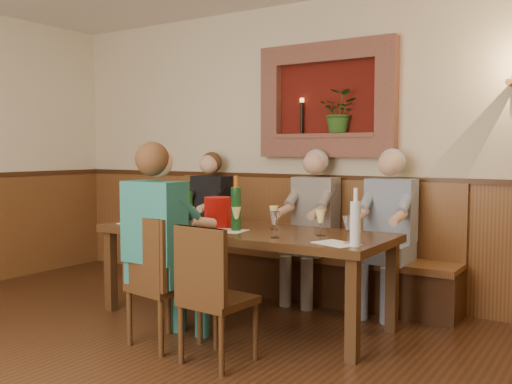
% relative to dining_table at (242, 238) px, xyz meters
% --- Properties ---
extents(room_shell, '(6.04, 6.04, 2.82)m').
position_rel_dining_table_xyz_m(room_shell, '(0.00, -1.85, 1.21)').
color(room_shell, beige).
rests_on(room_shell, ground).
extents(wainscoting, '(6.02, 6.02, 1.15)m').
position_rel_dining_table_xyz_m(wainscoting, '(0.00, -1.85, -0.09)').
color(wainscoting, brown).
rests_on(wainscoting, ground).
extents(wall_niche, '(1.36, 0.30, 1.06)m').
position_rel_dining_table_xyz_m(wall_niche, '(0.24, 1.09, 1.13)').
color(wall_niche, '#4F100B').
rests_on(wall_niche, ground).
extents(dining_table, '(2.40, 0.90, 0.75)m').
position_rel_dining_table_xyz_m(dining_table, '(0.00, 0.00, 0.00)').
color(dining_table, '#392211').
rests_on(dining_table, ground).
extents(bench, '(3.00, 0.45, 1.11)m').
position_rel_dining_table_xyz_m(bench, '(0.00, 0.94, -0.35)').
color(bench, '#381E0F').
rests_on(bench, ground).
extents(chair_near_left, '(0.47, 0.47, 0.93)m').
position_rel_dining_table_xyz_m(chair_near_left, '(-0.14, -0.79, -0.40)').
color(chair_near_left, '#392211').
rests_on(chair_near_left, ground).
extents(chair_near_right, '(0.43, 0.43, 0.91)m').
position_rel_dining_table_xyz_m(chair_near_right, '(0.38, -0.85, -0.41)').
color(chair_near_right, '#392211').
rests_on(chair_near_right, ground).
extents(person_bench_left, '(0.39, 0.48, 1.37)m').
position_rel_dining_table_xyz_m(person_bench_left, '(-1.02, 0.84, -0.11)').
color(person_bench_left, black).
rests_on(person_bench_left, ground).
extents(person_bench_mid, '(0.41, 0.50, 1.39)m').
position_rel_dining_table_xyz_m(person_bench_mid, '(0.19, 0.84, -0.10)').
color(person_bench_mid, '#5A5352').
rests_on(person_bench_mid, ground).
extents(person_bench_right, '(0.41, 0.50, 1.40)m').
position_rel_dining_table_xyz_m(person_bench_right, '(0.90, 0.84, -0.10)').
color(person_bench_right, navy).
rests_on(person_bench_right, ground).
extents(person_chair_front, '(0.43, 0.52, 1.44)m').
position_rel_dining_table_xyz_m(person_chair_front, '(-0.14, -0.78, -0.08)').
color(person_chair_front, navy).
rests_on(person_chair_front, ground).
extents(spittoon_bucket, '(0.27, 0.27, 0.25)m').
position_rel_dining_table_xyz_m(spittoon_bucket, '(-0.24, -0.01, 0.20)').
color(spittoon_bucket, red).
rests_on(spittoon_bucket, dining_table).
extents(wine_bottle_green_a, '(0.10, 0.10, 0.43)m').
position_rel_dining_table_xyz_m(wine_bottle_green_a, '(0.01, -0.09, 0.26)').
color(wine_bottle_green_a, '#19471E').
rests_on(wine_bottle_green_a, dining_table).
extents(wine_bottle_green_b, '(0.08, 0.08, 0.37)m').
position_rel_dining_table_xyz_m(wine_bottle_green_b, '(-0.58, 0.04, 0.22)').
color(wine_bottle_green_b, '#19471E').
rests_on(wine_bottle_green_b, dining_table).
extents(water_bottle, '(0.09, 0.09, 0.39)m').
position_rel_dining_table_xyz_m(water_bottle, '(1.09, -0.28, 0.23)').
color(water_bottle, silver).
rests_on(water_bottle, dining_table).
extents(tasting_sheet_a, '(0.33, 0.25, 0.00)m').
position_rel_dining_table_xyz_m(tasting_sheet_a, '(-0.95, -0.20, 0.08)').
color(tasting_sheet_a, white).
rests_on(tasting_sheet_a, dining_table).
extents(tasting_sheet_b, '(0.35, 0.28, 0.00)m').
position_rel_dining_table_xyz_m(tasting_sheet_b, '(-0.06, -0.15, 0.08)').
color(tasting_sheet_b, white).
rests_on(tasting_sheet_b, dining_table).
extents(tasting_sheet_c, '(0.35, 0.30, 0.00)m').
position_rel_dining_table_xyz_m(tasting_sheet_c, '(0.94, -0.25, 0.08)').
color(tasting_sheet_c, white).
rests_on(tasting_sheet_c, dining_table).
extents(tasting_sheet_d, '(0.30, 0.24, 0.00)m').
position_rel_dining_table_xyz_m(tasting_sheet_d, '(-0.27, -0.26, 0.08)').
color(tasting_sheet_d, white).
rests_on(tasting_sheet_d, dining_table).
extents(wine_glass_0, '(0.08, 0.08, 0.19)m').
position_rel_dining_table_xyz_m(wine_glass_0, '(-0.33, 0.11, 0.17)').
color(wine_glass_0, white).
rests_on(wine_glass_0, dining_table).
extents(wine_glass_1, '(0.08, 0.08, 0.19)m').
position_rel_dining_table_xyz_m(wine_glass_1, '(0.69, 0.02, 0.17)').
color(wine_glass_1, '#FFF998').
rests_on(wine_glass_1, dining_table).
extents(wine_glass_2, '(0.08, 0.08, 0.19)m').
position_rel_dining_table_xyz_m(wine_glass_2, '(-0.69, 0.06, 0.17)').
color(wine_glass_2, white).
rests_on(wine_glass_2, dining_table).
extents(wine_glass_3, '(0.08, 0.08, 0.19)m').
position_rel_dining_table_xyz_m(wine_glass_3, '(1.01, -0.20, 0.17)').
color(wine_glass_3, white).
rests_on(wine_glass_3, dining_table).
extents(wine_glass_4, '(0.08, 0.08, 0.19)m').
position_rel_dining_table_xyz_m(wine_glass_4, '(0.46, -0.25, 0.17)').
color(wine_glass_4, white).
rests_on(wine_glass_4, dining_table).
extents(wine_glass_5, '(0.08, 0.08, 0.19)m').
position_rel_dining_table_xyz_m(wine_glass_5, '(-0.53, -0.20, 0.17)').
color(wine_glass_5, '#FFF998').
rests_on(wine_glass_5, dining_table).
extents(wine_glass_6, '(0.08, 0.08, 0.19)m').
position_rel_dining_table_xyz_m(wine_glass_6, '(0.22, 0.13, 0.17)').
color(wine_glass_6, '#FFF998').
rests_on(wine_glass_6, dining_table).
extents(wine_glass_7, '(0.08, 0.08, 0.19)m').
position_rel_dining_table_xyz_m(wine_glass_7, '(-0.27, -0.33, 0.17)').
color(wine_glass_7, '#FFF998').
rests_on(wine_glass_7, dining_table).
extents(wine_glass_8, '(0.08, 0.08, 0.19)m').
position_rel_dining_table_xyz_m(wine_glass_8, '(0.02, -0.11, 0.17)').
color(wine_glass_8, '#FFF998').
rests_on(wine_glass_8, dining_table).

